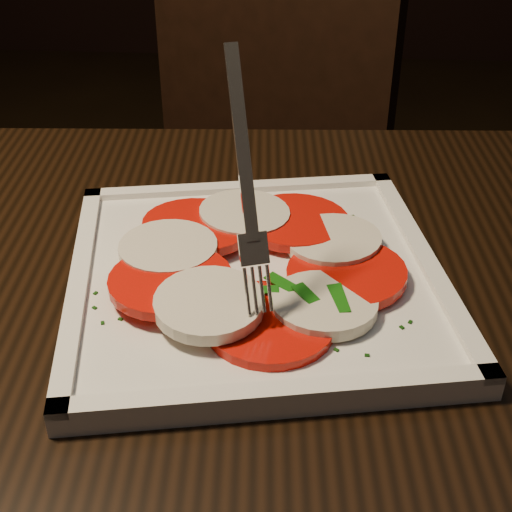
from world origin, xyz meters
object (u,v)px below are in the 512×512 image
object	(u,v)px
chair	(243,190)
plate	(256,279)
fork	(242,173)
table	(307,442)

from	to	relation	value
chair	plate	size ratio (longest dim) A/B	3.13
chair	fork	xyz separation A→B (m)	(0.06, -0.60, 0.34)
chair	fork	distance (m)	0.69
plate	fork	xyz separation A→B (m)	(-0.01, -0.03, 0.11)
table	fork	xyz separation A→B (m)	(-0.05, 0.04, 0.22)
table	plate	bearing A→B (deg)	121.99
fork	plate	bearing A→B (deg)	58.47
plate	fork	bearing A→B (deg)	-103.40
table	chair	size ratio (longest dim) A/B	1.34
table	chair	bearing A→B (deg)	99.66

